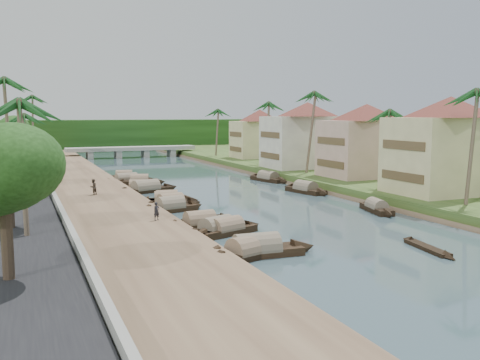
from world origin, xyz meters
name	(u,v)px	position (x,y,z in m)	size (l,w,h in m)	color
ground	(280,213)	(0.00, 0.00, 0.00)	(220.00, 220.00, 0.00)	#3A5057
left_bank	(85,191)	(-16.00, 20.00, 0.40)	(10.00, 180.00, 0.80)	brown
right_bank	(334,176)	(19.00, 20.00, 0.60)	(16.00, 180.00, 1.20)	#2D451B
road	(8,192)	(-24.50, 20.00, 0.70)	(8.00, 180.00, 1.40)	black
retaining_wall	(48,185)	(-20.20, 20.00, 1.35)	(0.40, 180.00, 1.10)	gray
treeline	(110,135)	(0.00, 100.00, 4.00)	(120.00, 14.00, 8.00)	black
bridge	(132,150)	(0.00, 72.00, 1.72)	(28.00, 4.00, 2.40)	gray
building_near	(449,144)	(18.99, -2.00, 6.38)	(14.85, 14.85, 10.20)	beige
building_mid	(366,140)	(19.99, 14.00, 6.13)	(14.11, 14.11, 9.70)	#D1A394
building_far	(307,134)	(18.99, 28.00, 6.38)	(15.59, 15.59, 10.20)	#EAE7CC
building_distant	(260,133)	(19.99, 48.00, 5.88)	(12.62, 12.62, 9.20)	beige
sampan_0	(257,250)	(-8.68, -13.62, 0.42)	(8.97, 2.35, 2.32)	black
sampan_1	(247,252)	(-9.50, -13.87, 0.42)	(7.43, 3.92, 2.18)	black
sampan_2	(227,229)	(-8.19, -6.77, 0.41)	(7.54, 4.00, 2.01)	black
sampan_3	(217,229)	(-8.88, -6.43, 0.41)	(7.73, 4.60, 2.10)	black
sampan_4	(200,223)	(-9.34, -3.43, 0.41)	(7.36, 2.14, 2.09)	black
sampan_5	(171,204)	(-9.11, 6.53, 0.42)	(7.31, 3.02, 2.27)	black
sampan_6	(170,207)	(-9.65, 4.80, 0.42)	(7.64, 3.26, 2.23)	black
sampan_7	(166,200)	(-8.89, 9.26, 0.41)	(7.29, 3.07, 1.94)	black
sampan_8	(167,200)	(-8.72, 9.59, 0.41)	(6.71, 2.29, 2.06)	black
sampan_9	(146,189)	(-9.00, 18.46, 0.42)	(9.35, 4.46, 2.32)	black
sampan_10	(139,187)	(-9.39, 20.60, 0.41)	(6.85, 3.53, 1.91)	black
sampan_11	(140,182)	(-8.12, 26.10, 0.41)	(7.25, 3.19, 2.06)	black
sampan_12	(126,180)	(-9.46, 28.40, 0.41)	(8.62, 3.29, 2.04)	black
sampan_13	(124,177)	(-8.97, 32.82, 0.41)	(6.96, 3.21, 1.92)	black
sampan_14	(377,208)	(9.00, -3.21, 0.40)	(2.97, 7.34, 1.81)	black
sampan_15	(306,189)	(8.99, 10.76, 0.41)	(3.22, 8.17, 2.15)	black
sampan_16	(268,178)	(9.71, 22.81, 0.41)	(3.45, 8.89, 2.14)	black
canoe_0	(427,248)	(3.17, -16.76, 0.10)	(1.78, 6.47, 0.85)	black
canoe_1	(205,218)	(-7.69, -0.04, 0.10)	(4.76, 0.79, 0.77)	black
canoe_2	(152,188)	(-7.48, 21.50, 0.10)	(4.72, 2.68, 0.71)	black
palm_0	(473,94)	(15.00, -8.74, 11.36)	(3.20, 3.20, 11.96)	brown
palm_1	(388,113)	(16.00, 4.49, 9.65)	(3.20, 3.20, 10.19)	brown
palm_2	(309,95)	(15.00, 20.63, 12.23)	(3.20, 3.20, 12.85)	brown
palm_3	(268,105)	(16.00, 36.11, 11.13)	(3.20, 3.20, 11.72)	brown
palm_4	(20,105)	(-23.00, -7.51, 10.13)	(3.20, 3.20, 10.48)	brown
palm_5	(7,82)	(-24.00, 15.51, 12.82)	(3.20, 3.20, 13.28)	brown
palm_6	(26,117)	(-22.00, 30.56, 9.22)	(3.20, 3.20, 9.55)	brown
palm_7	(216,111)	(14.00, 55.90, 10.10)	(3.20, 3.20, 10.66)	brown
palm_8	(31,98)	(-20.50, 61.73, 12.53)	(3.20, 3.20, 12.97)	brown
tree_0	(3,172)	(-24.00, -17.44, 6.77)	(5.03, 5.03, 7.53)	#4E3A2C
tree_1	(7,162)	(-24.00, -4.32, 6.16)	(5.14, 5.14, 6.94)	#4E3A2C
tree_2	(9,150)	(-24.00, 7.42, 6.32)	(4.93, 4.93, 7.02)	#4E3A2C
tree_3	(11,144)	(-24.00, 22.83, 6.02)	(4.84, 4.84, 6.68)	#4E3A2C
tree_4	(11,136)	(-24.00, 38.45, 6.36)	(4.58, 4.58, 6.93)	#4E3A2C
tree_5	(12,130)	(-24.00, 50.48, 6.96)	(4.98, 4.98, 7.70)	#4E3A2C
tree_6	(331,132)	(24.00, 29.08, 6.56)	(4.55, 4.55, 7.34)	#4E3A2C
person_near	(157,211)	(-12.89, -2.84, 1.56)	(0.55, 0.36, 1.52)	#212228
person_far	(93,187)	(-15.87, 13.53, 1.67)	(0.85, 0.66, 1.74)	#393128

